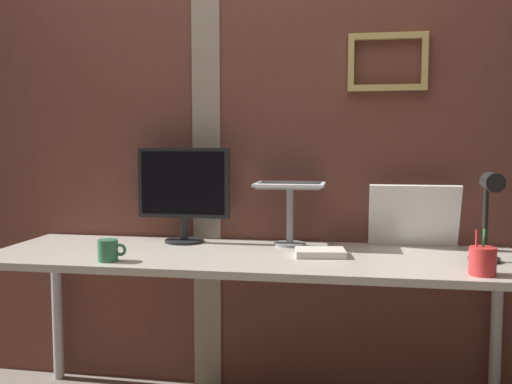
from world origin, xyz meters
TOP-DOWN VIEW (x-y plane):
  - brick_wall_back at (-0.00, 0.41)m, footprint 3.06×0.16m
  - desk at (0.09, 0.01)m, footprint 2.21×0.68m
  - monitor at (-0.26, 0.23)m, footprint 0.43×0.18m
  - laptop_stand at (0.23, 0.23)m, footprint 0.28×0.22m
  - laptop at (0.23, 0.30)m, footprint 0.31×0.30m
  - whiteboard_panel at (0.77, 0.27)m, footprint 0.39×0.10m
  - desk_lamp at (1.01, -0.04)m, footprint 0.12×0.20m
  - pen_cup at (0.96, -0.23)m, footprint 0.09×0.09m
  - coffee_mug at (-0.43, -0.23)m, footprint 0.12×0.08m
  - paper_clutter_stack at (0.38, 0.01)m, footprint 0.22×0.17m

SIDE VIEW (x-z plane):
  - desk at x=0.09m, z-range 0.30..1.03m
  - paper_clutter_stack at x=0.38m, z-range 0.73..0.76m
  - coffee_mug at x=-0.43m, z-range 0.73..0.81m
  - pen_cup at x=0.96m, z-range 0.70..0.86m
  - whiteboard_panel at x=0.77m, z-range 0.72..1.01m
  - laptop_stand at x=0.23m, z-range 0.77..1.04m
  - desk_lamp at x=1.01m, z-range 0.77..1.12m
  - monitor at x=-0.26m, z-range 0.76..1.20m
  - laptop at x=0.23m, z-range 0.94..1.16m
  - brick_wall_back at x=0.00m, z-range 0.00..2.38m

